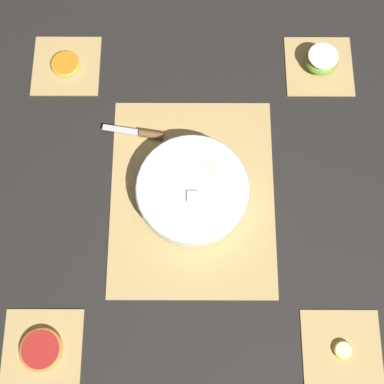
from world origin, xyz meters
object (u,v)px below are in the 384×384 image
object	(u,v)px
fruit_salad_bowl	(192,191)
apple_half	(321,60)
orange_slice_whole	(65,64)
banana_coin_single	(343,350)
grapefruit_slice	(40,349)
paring_knife	(148,134)

from	to	relation	value
fruit_salad_bowl	apple_half	bearing A→B (deg)	-42.83
apple_half	orange_slice_whole	xyz separation A→B (m)	(-0.00, 0.60, -0.02)
apple_half	orange_slice_whole	distance (m)	0.60
banana_coin_single	grapefruit_slice	size ratio (longest dim) A/B	0.44
orange_slice_whole	fruit_salad_bowl	bearing A→B (deg)	-137.20
apple_half	grapefruit_slice	world-z (taller)	apple_half
fruit_salad_bowl	banana_coin_single	distance (m)	0.44
banana_coin_single	grapefruit_slice	distance (m)	0.60
paring_knife	banana_coin_single	distance (m)	0.62
grapefruit_slice	orange_slice_whole	bearing A→B (deg)	0.00
banana_coin_single	grapefruit_slice	bearing A→B (deg)	90.00
fruit_salad_bowl	grapefruit_slice	world-z (taller)	fruit_salad_bowl
apple_half	grapefruit_slice	xyz separation A→B (m)	(-0.65, 0.60, -0.02)
orange_slice_whole	banana_coin_single	world-z (taller)	orange_slice_whole
paring_knife	apple_half	size ratio (longest dim) A/B	1.85
paring_knife	grapefruit_slice	world-z (taller)	paring_knife
apple_half	banana_coin_single	size ratio (longest dim) A/B	2.00
apple_half	paring_knife	bearing A→B (deg)	114.43
orange_slice_whole	banana_coin_single	bearing A→B (deg)	-137.15
paring_knife	orange_slice_whole	world-z (taller)	paring_knife
paring_knife	orange_slice_whole	bearing A→B (deg)	47.79
orange_slice_whole	grapefruit_slice	world-z (taller)	grapefruit_slice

